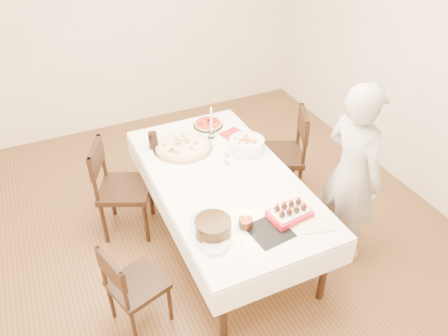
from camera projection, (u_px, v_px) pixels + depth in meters
name	position (u px, v px, depth m)	size (l,w,h in m)	color
floor	(215.00, 235.00, 4.23)	(5.00, 5.00, 0.00)	brown
wall_back	(129.00, 21.00, 5.27)	(4.50, 0.04, 2.70)	#F5E8CE
wall_right	(426.00, 65.00, 4.20)	(0.04, 5.00, 2.70)	#F5E8CE
dining_table	(224.00, 210.00, 3.96)	(1.14, 2.14, 0.75)	white
chair_right_savory	(279.00, 155.00, 4.46)	(0.51, 0.51, 0.99)	black
chair_left_savory	(125.00, 189.00, 4.04)	(0.49, 0.49, 0.97)	black
chair_left_dessert	(137.00, 284.00, 3.25)	(0.41, 0.41, 0.81)	black
person	(352.00, 175.00, 3.63)	(0.61, 0.40, 1.67)	#AEA9A4
pizza_white	(183.00, 146.00, 4.09)	(0.57, 0.57, 0.04)	beige
pizza_pepperoni	(208.00, 124.00, 4.43)	(0.30, 0.30, 0.04)	red
red_placemat	(233.00, 135.00, 4.30)	(0.22, 0.22, 0.01)	#B21E1E
pasta_bowl	(247.00, 144.00, 4.05)	(0.32, 0.32, 0.10)	white
taper_candle	(211.00, 122.00, 4.16)	(0.07, 0.07, 0.34)	white
shaker_pair	(228.00, 161.00, 3.86)	(0.08, 0.08, 0.09)	white
cola_glass	(153.00, 140.00, 4.07)	(0.09, 0.09, 0.16)	black
layer_cake	(213.00, 228.00, 3.15)	(0.34, 0.34, 0.13)	#311C0C
cake_board	(270.00, 232.00, 3.21)	(0.29, 0.29, 0.01)	black
birthday_cake	(246.00, 219.00, 3.21)	(0.11, 0.11, 0.13)	#34180E
strawberry_box	(290.00, 213.00, 3.31)	(0.32, 0.21, 0.08)	red
box_lid	(316.00, 224.00, 3.27)	(0.28, 0.19, 0.02)	beige
plate_stack	(215.00, 245.00, 3.07)	(0.19, 0.19, 0.04)	white
china_plate	(209.00, 222.00, 3.29)	(0.29, 0.29, 0.01)	white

